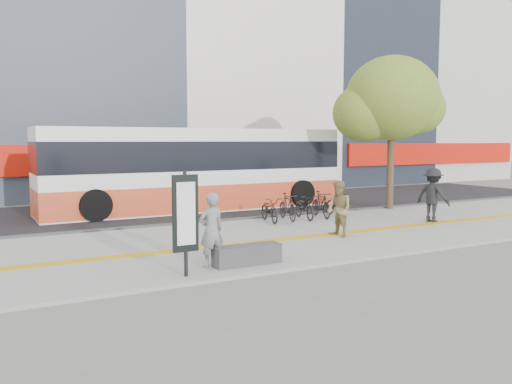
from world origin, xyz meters
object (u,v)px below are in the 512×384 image
signboard (185,215)px  pedestrian_tan (339,209)px  bus (196,172)px  street_tree (390,100)px  pedestrian_dark (433,195)px  seated_woman (211,230)px  bench (247,255)px

signboard → pedestrian_tan: size_ratio=1.33×
signboard → bus: bus is taller
bus → street_tree: bearing=-27.7°
signboard → pedestrian_tan: 6.00m
bus → pedestrian_dark: bearing=-51.2°
seated_woman → pedestrian_dark: bearing=-173.6°
street_tree → bus: 8.43m
bench → signboard: size_ratio=0.73×
bus → seated_woman: bearing=-110.6°
signboard → bus: size_ratio=0.18×
bench → bus: bearing=74.0°
street_tree → seated_woman: (-10.58, -5.83, -3.60)m
bench → pedestrian_dark: size_ratio=0.86×
seated_woman → bench: bearing=159.3°
signboard → bus: 10.92m
bus → pedestrian_tan: (1.23, -7.90, -0.71)m
bench → pedestrian_tan: (4.00, 1.80, 0.60)m
pedestrian_dark → bus: bearing=25.5°
signboard → street_tree: size_ratio=0.35×
bench → seated_woman: size_ratio=0.96×
pedestrian_tan → pedestrian_dark: pedestrian_dark is taller
pedestrian_tan → seated_woman: bearing=-72.6°
seated_woman → signboard: bearing=24.4°
signboard → pedestrian_dark: size_ratio=1.18×
signboard → pedestrian_dark: (10.18, 2.79, -0.36)m
pedestrian_tan → bus: bearing=-172.3°
bench → bus: 10.17m
street_tree → seated_woman: 12.61m
bench → pedestrian_dark: 8.96m
bus → pedestrian_dark: (5.81, -7.22, -0.61)m
signboard → pedestrian_tan: signboard is taller
pedestrian_tan → pedestrian_dark: 4.64m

